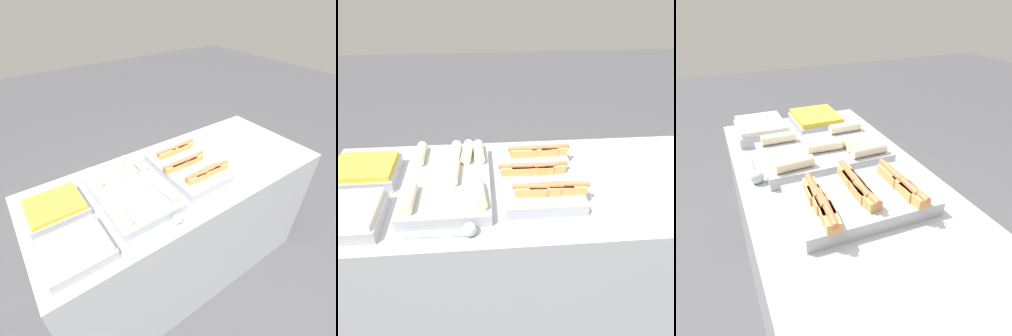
{
  "view_description": "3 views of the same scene",
  "coord_description": "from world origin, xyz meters",
  "views": [
    {
      "loc": [
        -0.78,
        -0.97,
        1.82
      ],
      "look_at": [
        -0.09,
        0.0,
        0.96
      ],
      "focal_mm": 28.0,
      "sensor_mm": 36.0,
      "label": 1
    },
    {
      "loc": [
        -0.19,
        -1.14,
        1.69
      ],
      "look_at": [
        -0.09,
        0.0,
        0.96
      ],
      "focal_mm": 35.0,
      "sensor_mm": 36.0,
      "label": 2
    },
    {
      "loc": [
        0.88,
        -0.4,
        1.55
      ],
      "look_at": [
        -0.09,
        0.0,
        0.96
      ],
      "focal_mm": 35.0,
      "sensor_mm": 36.0,
      "label": 3
    }
  ],
  "objects": [
    {
      "name": "ground_plane",
      "position": [
        0.0,
        0.0,
        0.0
      ],
      "size": [
        12.0,
        12.0,
        0.0
      ],
      "primitive_type": "plane",
      "color": "#4C4C51"
    },
    {
      "name": "counter",
      "position": [
        0.0,
        0.0,
        0.44
      ],
      "size": [
        1.78,
        0.74,
        0.88
      ],
      "color": "#A8AAB2",
      "rests_on": "ground_plane"
    },
    {
      "name": "tray_hotdogs",
      "position": [
        0.05,
        -0.0,
        0.91
      ],
      "size": [
        0.34,
        0.47,
        0.1
      ],
      "color": "#A8AAB2",
      "rests_on": "counter"
    },
    {
      "name": "tray_wraps",
      "position": [
        -0.33,
        0.01,
        0.91
      ],
      "size": [
        0.35,
        0.53,
        0.1
      ],
      "color": "#A8AAB2",
      "rests_on": "counter"
    },
    {
      "name": "tray_side_front",
      "position": [
        -0.7,
        -0.2,
        0.91
      ],
      "size": [
        0.28,
        0.24,
        0.07
      ],
      "color": "#A8AAB2",
      "rests_on": "counter"
    },
    {
      "name": "tray_side_back",
      "position": [
        -0.7,
        0.09,
        0.91
      ],
      "size": [
        0.28,
        0.24,
        0.07
      ],
      "color": "#A8AAB2",
      "rests_on": "counter"
    },
    {
      "name": "serving_spoon_near",
      "position": [
        -0.26,
        -0.3,
        0.9
      ],
      "size": [
        0.26,
        0.05,
        0.05
      ],
      "color": "#B2B5BA",
      "rests_on": "counter"
    }
  ]
}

